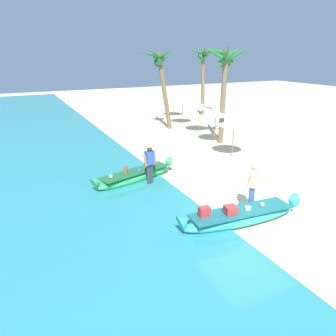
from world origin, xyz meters
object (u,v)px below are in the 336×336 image
boat_green_midground (135,176)px  person_vendor_hatted (150,161)px  palm_tree_tall_inland (225,64)px  palm_tree_mid_cluster (160,66)px  palm_tree_leaning_seaward (203,59)px  boat_cyan_foreground (240,216)px  person_tourist_customer (253,184)px

boat_green_midground → person_vendor_hatted: 1.04m
palm_tree_tall_inland → palm_tree_mid_cluster: (-1.66, 4.74, -0.23)m
palm_tree_leaning_seaward → palm_tree_mid_cluster: (-5.32, -3.29, -0.32)m
palm_tree_tall_inland → boat_green_midground: bearing=-152.2°
boat_green_midground → person_vendor_hatted: bearing=-56.3°
palm_tree_leaning_seaward → palm_tree_mid_cluster: palm_tree_leaning_seaward is taller
palm_tree_leaning_seaward → palm_tree_mid_cluster: size_ratio=1.04×
palm_tree_tall_inland → palm_tree_leaning_seaward: palm_tree_leaning_seaward is taller
palm_tree_leaning_seaward → boat_cyan_foreground: bearing=-118.1°
person_tourist_customer → palm_tree_leaning_seaward: 17.86m
palm_tree_leaning_seaward → boat_green_midground: bearing=-131.8°
palm_tree_mid_cluster → person_tourist_customer: bearing=-101.4°
boat_cyan_foreground → palm_tree_tall_inland: 10.40m
person_vendor_hatted → palm_tree_tall_inland: bearing=33.3°
boat_cyan_foreground → boat_green_midground: 4.93m
boat_green_midground → person_tourist_customer: (2.48, -4.13, 0.72)m
boat_cyan_foreground → palm_tree_mid_cluster: (3.33, 12.89, 3.89)m
palm_tree_tall_inland → palm_tree_leaning_seaward: (3.66, 8.03, 0.09)m
boat_cyan_foreground → person_tourist_customer: (0.83, 0.51, 0.71)m
person_tourist_customer → palm_tree_mid_cluster: size_ratio=0.33×
boat_cyan_foreground → palm_tree_mid_cluster: palm_tree_mid_cluster is taller
palm_tree_mid_cluster → palm_tree_tall_inland: bearing=-70.7°
palm_tree_tall_inland → palm_tree_mid_cluster: 5.03m
palm_tree_leaning_seaward → palm_tree_mid_cluster: 6.26m
boat_cyan_foreground → palm_tree_tall_inland: palm_tree_tall_inland is taller
boat_green_midground → palm_tree_leaning_seaward: bearing=48.2°
palm_tree_tall_inland → palm_tree_mid_cluster: size_ratio=1.03×
boat_cyan_foreground → palm_tree_tall_inland: size_ratio=0.78×
person_tourist_customer → palm_tree_tall_inland: palm_tree_tall_inland is taller
boat_green_midground → palm_tree_mid_cluster: (4.98, 8.24, 3.90)m
boat_green_midground → palm_tree_mid_cluster: bearing=58.9°
boat_green_midground → palm_tree_leaning_seaward: size_ratio=0.70×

